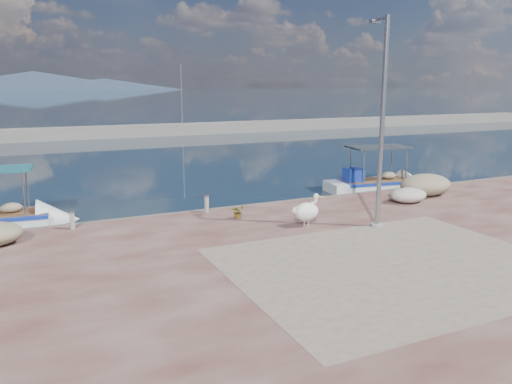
% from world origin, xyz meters
% --- Properties ---
extents(ground, '(1400.00, 1400.00, 0.00)m').
position_xyz_m(ground, '(0.00, 0.00, 0.00)').
color(ground, '#162635').
rests_on(ground, ground).
extents(quay, '(44.00, 22.00, 0.50)m').
position_xyz_m(quay, '(0.00, -6.00, 0.25)').
color(quay, '#4E2422').
rests_on(quay, ground).
extents(quay_patch, '(9.00, 7.00, 0.01)m').
position_xyz_m(quay_patch, '(1.00, -3.00, 0.50)').
color(quay_patch, gray).
rests_on(quay_patch, quay).
extents(breakwater, '(120.00, 2.20, 7.50)m').
position_xyz_m(breakwater, '(-0.00, 40.00, 0.60)').
color(breakwater, gray).
rests_on(breakwater, ground).
extents(mountains, '(370.00, 280.00, 22.00)m').
position_xyz_m(mountains, '(4.39, 650.00, 9.51)').
color(mountains, '#28384C').
rests_on(mountains, ground).
extents(boat_right, '(5.68, 2.54, 2.64)m').
position_xyz_m(boat_right, '(8.40, 7.14, 0.21)').
color(boat_right, white).
rests_on(boat_right, ground).
extents(pelican, '(1.22, 0.86, 1.17)m').
position_xyz_m(pelican, '(0.77, 1.28, 1.05)').
color(pelican, tan).
rests_on(pelican, quay).
extents(lamp_post, '(0.44, 0.96, 7.00)m').
position_xyz_m(lamp_post, '(2.98, 0.28, 3.80)').
color(lamp_post, gray).
rests_on(lamp_post, quay).
extents(bollard_near, '(0.23, 0.23, 0.69)m').
position_xyz_m(bollard_near, '(-1.72, 4.60, 0.87)').
color(bollard_near, gray).
rests_on(bollard_near, quay).
extents(bollard_far, '(0.22, 0.22, 0.66)m').
position_xyz_m(bollard_far, '(-6.63, 4.37, 0.86)').
color(bollard_far, gray).
rests_on(bollard_far, quay).
extents(potted_plant, '(0.59, 0.56, 0.52)m').
position_xyz_m(potted_plant, '(-0.99, 3.25, 0.76)').
color(potted_plant, '#33722D').
rests_on(potted_plant, quay).
extents(net_pile_d, '(1.62, 1.22, 0.61)m').
position_xyz_m(net_pile_d, '(6.47, 2.63, 0.80)').
color(net_pile_d, beige).
rests_on(net_pile_d, quay).
extents(net_pile_c, '(2.45, 1.75, 0.96)m').
position_xyz_m(net_pile_c, '(8.08, 3.35, 0.98)').
color(net_pile_c, tan).
rests_on(net_pile_c, quay).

